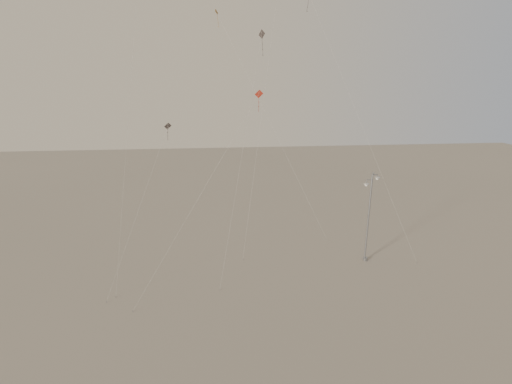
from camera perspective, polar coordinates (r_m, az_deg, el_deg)
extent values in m
plane|color=gray|center=(33.10, 4.86, -15.06)|extent=(160.00, 160.00, 0.00)
cylinder|color=gray|center=(40.83, 15.33, -9.22)|extent=(0.44, 0.44, 0.30)
cylinder|color=gray|center=(39.33, 15.75, -3.66)|extent=(0.33, 0.18, 8.66)
cylinder|color=gray|center=(38.25, 16.42, 2.58)|extent=(0.14, 0.14, 0.18)
cylinder|color=gray|center=(38.44, 16.69, 2.39)|extent=(0.50, 0.22, 0.07)
cylinder|color=gray|center=(38.64, 16.95, 2.21)|extent=(0.06, 0.06, 0.30)
ellipsoid|color=beige|center=(38.67, 16.93, 1.99)|extent=(0.52, 0.52, 0.18)
cylinder|color=gray|center=(38.27, 15.94, 1.70)|extent=(0.60, 0.08, 0.07)
cylinder|color=gray|center=(38.20, 15.50, 1.40)|extent=(0.06, 0.06, 0.40)
ellipsoid|color=beige|center=(38.25, 15.48, 1.11)|extent=(0.52, 0.52, 0.18)
cylinder|color=beige|center=(35.86, -17.16, 18.82)|extent=(3.90, 10.62, 38.53)
cylinder|color=gray|center=(35.12, -19.39, -13.94)|extent=(0.06, 0.06, 0.10)
cube|color=#302928|center=(41.67, 0.84, 21.62)|extent=(0.55, 0.71, 0.86)
cylinder|color=#302928|center=(41.68, 0.94, 19.97)|extent=(0.17, 0.22, 1.63)
cylinder|color=beige|center=(36.19, -1.96, 5.70)|extent=(4.93, 10.93, 21.28)
cylinder|color=gray|center=(34.38, -5.20, -13.74)|extent=(0.06, 0.06, 0.10)
cylinder|color=beige|center=(41.17, 2.06, 19.86)|extent=(6.54, 9.35, 39.93)
cylinder|color=gray|center=(39.64, -1.90, -9.58)|extent=(0.06, 0.06, 0.10)
cube|color=maroon|center=(35.12, 0.43, 13.83)|extent=(0.73, 0.25, 0.73)
cylinder|color=maroon|center=(35.30, 0.39, 12.35)|extent=(0.03, 0.19, 1.18)
cylinder|color=beige|center=(32.43, -8.04, -0.55)|extent=(10.52, 7.22, 15.77)
cylinder|color=gray|center=(32.79, -17.21, -15.95)|extent=(0.06, 0.06, 0.10)
cylinder|color=#302928|center=(44.69, 7.39, 24.90)|extent=(0.20, 0.05, 1.21)
cylinder|color=beige|center=(41.03, 14.91, 9.07)|extent=(9.06, 9.60, 25.18)
cylinder|color=gray|center=(41.92, 21.98, -9.32)|extent=(0.06, 0.06, 0.10)
cube|color=#995B19|center=(53.38, -5.66, 24.23)|extent=(0.35, 0.70, 0.72)
cylinder|color=#995B19|center=(53.22, -5.45, 23.12)|extent=(0.23, 0.04, 1.44)
cylinder|color=beige|center=(47.03, 1.88, 10.21)|extent=(11.24, 12.73, 25.07)
cylinder|color=gray|center=(45.07, 10.09, -6.68)|extent=(0.06, 0.06, 0.10)
cube|color=#302928|center=(37.57, -12.48, 9.18)|extent=(0.67, 0.18, 0.64)
cylinder|color=#302928|center=(37.80, -12.50, 8.01)|extent=(0.10, 0.16, 1.01)
cylinder|color=beige|center=(35.26, -16.33, -2.17)|extent=(4.77, 7.98, 12.91)
cylinder|color=gray|center=(34.65, -20.59, -14.48)|extent=(0.06, 0.06, 0.10)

